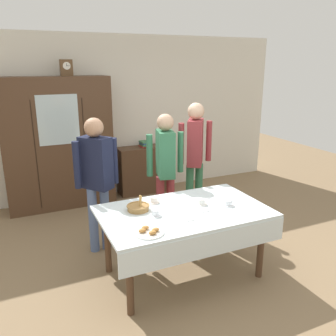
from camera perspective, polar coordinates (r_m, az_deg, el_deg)
name	(u,v)px	position (r m, az deg, el deg)	size (l,w,h in m)	color
ground_plane	(175,264)	(4.22, 1.16, -15.37)	(12.00, 12.00, 0.00)	#846B4C
back_wall	(109,117)	(6.14, -9.56, 8.14)	(6.40, 0.10, 2.70)	silver
dining_table	(185,220)	(3.71, 2.80, -8.41)	(1.75, 1.05, 0.76)	#4C3321
wall_cabinet	(59,144)	(5.74, -17.33, 3.74)	(1.64, 0.46, 2.05)	#4C3321
mantel_clock	(66,68)	(5.64, -16.19, 15.37)	(0.18, 0.11, 0.24)	brown
bookshelf_low	(145,169)	(6.27, -3.82, -0.24)	(0.94, 0.35, 0.83)	#4C3321
book_stack	(144,144)	(6.15, -3.90, 3.90)	(0.15, 0.21, 0.10)	#99332D
tea_cup_near_right	(201,202)	(3.84, 5.46, -5.56)	(0.13, 0.13, 0.06)	white
tea_cup_mid_right	(154,200)	(3.88, -2.32, -5.26)	(0.13, 0.13, 0.06)	white
tea_cup_center	(155,213)	(3.56, -2.07, -7.35)	(0.13, 0.13, 0.06)	white
tea_cup_far_right	(228,203)	(3.85, 9.73, -5.65)	(0.13, 0.13, 0.06)	white
bread_basket	(138,207)	(3.69, -4.87, -6.36)	(0.24, 0.24, 0.16)	#9E7542
pastry_plate	(149,232)	(3.23, -3.11, -10.28)	(0.28, 0.28, 0.05)	white
spoon_back_edge	(194,220)	(3.48, 4.31, -8.39)	(0.12, 0.02, 0.01)	silver
spoon_front_edge	(208,198)	(4.02, 6.45, -4.92)	(0.12, 0.02, 0.01)	silver
spoon_center	(206,212)	(3.67, 6.25, -7.05)	(0.12, 0.02, 0.01)	silver
person_behind_table_left	(165,162)	(4.60, -0.43, 0.90)	(0.52, 0.40, 1.63)	#933338
person_beside_shelf	(195,150)	(4.96, 4.41, 2.85)	(0.52, 0.41, 1.72)	#33704C
person_near_right_end	(97,173)	(4.20, -11.53, -0.73)	(0.52, 0.41, 1.65)	slate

